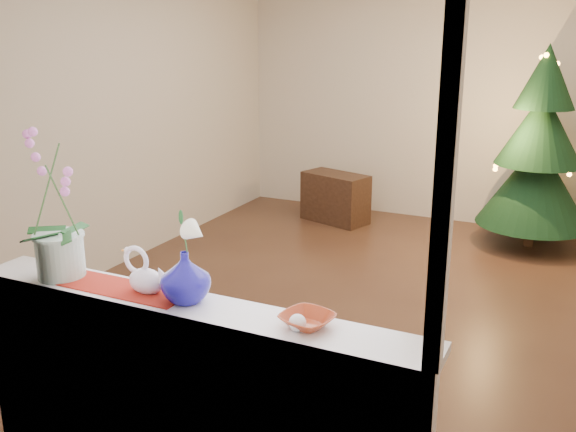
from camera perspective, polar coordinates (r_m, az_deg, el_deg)
name	(u,v)px	position (r m, az deg, el deg)	size (l,w,h in m)	color
ground	(363,299)	(5.13, 6.68, -7.34)	(5.00, 5.00, 0.00)	#3D2419
wall_back	(445,97)	(7.15, 13.76, 10.24)	(4.50, 0.10, 2.70)	beige
wall_front	(163,214)	(2.56, -11.07, 0.21)	(4.50, 0.10, 2.70)	beige
wall_left	(124,112)	(5.86, -14.37, 8.97)	(0.10, 5.00, 2.70)	beige
window_apron	(180,411)	(2.96, -9.61, -16.75)	(2.20, 0.08, 0.88)	white
windowsill	(187,307)	(2.81, -8.99, -7.98)	(2.20, 0.26, 0.04)	white
window_frame	(162,123)	(2.51, -11.10, 8.09)	(2.22, 0.06, 1.60)	white
runner	(116,287)	(3.02, -15.01, -6.12)	(0.70, 0.20, 0.01)	maroon
orchid_pot	(55,205)	(3.12, -20.01, 0.89)	(0.24, 0.24, 0.70)	white
swan	(146,272)	(2.90, -12.53, -4.84)	(0.24, 0.11, 0.20)	silver
blue_vase	(185,273)	(2.76, -9.12, -5.05)	(0.25, 0.25, 0.26)	#0B0762
lily	(183,222)	(2.69, -9.34, -0.56)	(0.14, 0.08, 0.19)	white
paperweight	(297,323)	(2.51, 0.84, -9.46)	(0.07, 0.07, 0.07)	white
amber_dish	(307,321)	(2.55, 1.71, -9.33)	(0.17, 0.17, 0.04)	maroon
xmas_tree	(539,149)	(6.52, 21.40, 5.60)	(1.05, 1.05, 1.93)	black
side_table	(335,198)	(7.05, 4.23, 1.64)	(0.72, 0.36, 0.54)	black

